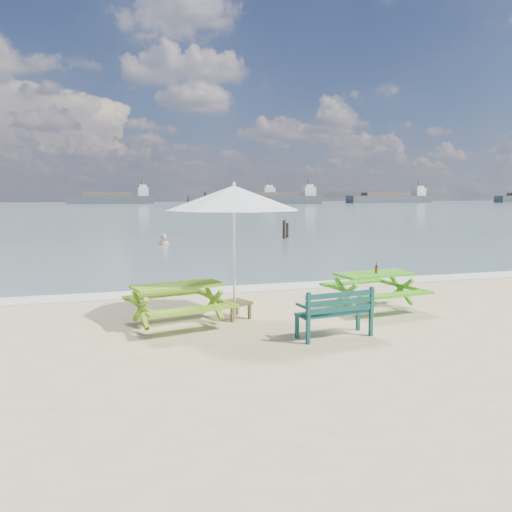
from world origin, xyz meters
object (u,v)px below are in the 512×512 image
object	(u,v)px
picnic_table_left	(178,305)
side_table	(235,309)
picnic_table_right	(374,291)
park_bench	(334,322)
patio_umbrella	(234,198)
swimmer	(164,252)
beer_bottle	(376,269)

from	to	relation	value
picnic_table_left	side_table	world-z (taller)	picnic_table_left
picnic_table_right	park_bench	size ratio (longest dim) A/B	1.45
patio_umbrella	swimmer	distance (m)	14.44
side_table	patio_umbrella	bearing A→B (deg)	0.00
beer_bottle	picnic_table_right	bearing A→B (deg)	112.78
patio_umbrella	side_table	bearing A→B (deg)	180.00
swimmer	park_bench	bearing A→B (deg)	-86.17
picnic_table_right	swimmer	distance (m)	14.50
swimmer	picnic_table_right	bearing A→B (deg)	-79.28
park_bench	patio_umbrella	bearing A→B (deg)	127.38
park_bench	swimmer	distance (m)	15.90
beer_bottle	swimmer	size ratio (longest dim) A/B	0.14
picnic_table_left	picnic_table_right	size ratio (longest dim) A/B	1.07
beer_bottle	patio_umbrella	bearing A→B (deg)	178.95
park_bench	beer_bottle	xyz separation A→B (m)	(1.65, 1.58, 0.57)
side_table	swimmer	size ratio (longest dim) A/B	0.40
picnic_table_right	beer_bottle	distance (m)	0.46
picnic_table_right	swimmer	world-z (taller)	picnic_table_right
picnic_table_right	side_table	distance (m)	2.89
park_bench	swimmer	size ratio (longest dim) A/B	0.80
park_bench	side_table	size ratio (longest dim) A/B	2.01
picnic_table_right	swimmer	xyz separation A→B (m)	(-2.70, 14.24, -0.66)
side_table	park_bench	bearing A→B (deg)	-52.62
side_table	beer_bottle	world-z (taller)	beer_bottle
picnic_table_right	patio_umbrella	xyz separation A→B (m)	(-2.88, 0.02, 1.87)
picnic_table_left	beer_bottle	size ratio (longest dim) A/B	8.90
park_bench	picnic_table_left	bearing A→B (deg)	148.14
patio_umbrella	park_bench	bearing A→B (deg)	-52.62
park_bench	side_table	world-z (taller)	park_bench
picnic_table_right	picnic_table_left	bearing A→B (deg)	-177.42
side_table	patio_umbrella	xyz separation A→B (m)	(0.00, 0.00, 2.05)
picnic_table_right	patio_umbrella	bearing A→B (deg)	179.68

